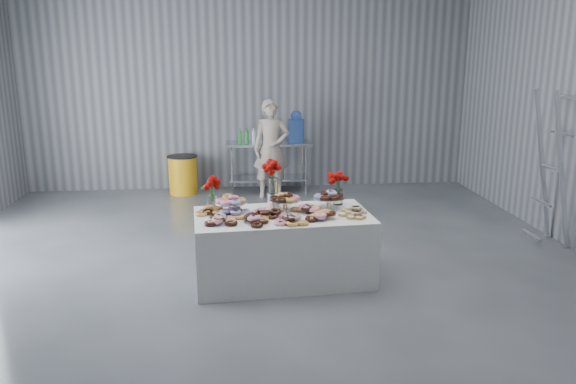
{
  "coord_description": "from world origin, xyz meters",
  "views": [
    {
      "loc": [
        -0.3,
        -5.73,
        2.49
      ],
      "look_at": [
        0.31,
        0.47,
        0.9
      ],
      "focal_mm": 35.0,
      "sensor_mm": 36.0,
      "label": 1
    }
  ],
  "objects_px": {
    "trash_barrel": "(183,175)",
    "water_jug": "(296,128)",
    "person": "(271,149)",
    "stepladder": "(551,168)",
    "display_table": "(283,247)",
    "prep_table": "(268,158)"
  },
  "relations": [
    {
      "from": "display_table",
      "to": "stepladder",
      "type": "height_order",
      "value": "stepladder"
    },
    {
      "from": "display_table",
      "to": "water_jug",
      "type": "xyz_separation_m",
      "value": [
        0.6,
        4.01,
        0.77
      ]
    },
    {
      "from": "person",
      "to": "stepladder",
      "type": "distance_m",
      "value": 4.41
    },
    {
      "from": "person",
      "to": "stepladder",
      "type": "xyz_separation_m",
      "value": [
        3.41,
        -2.79,
        0.17
      ]
    },
    {
      "from": "prep_table",
      "to": "water_jug",
      "type": "xyz_separation_m",
      "value": [
        0.5,
        -0.0,
        0.53
      ]
    },
    {
      "from": "prep_table",
      "to": "stepladder",
      "type": "bearing_deg",
      "value": -42.64
    },
    {
      "from": "person",
      "to": "stepladder",
      "type": "bearing_deg",
      "value": -38.52
    },
    {
      "from": "display_table",
      "to": "trash_barrel",
      "type": "xyz_separation_m",
      "value": [
        -1.42,
        4.01,
        -0.03
      ]
    },
    {
      "from": "water_jug",
      "to": "trash_barrel",
      "type": "distance_m",
      "value": 2.17
    },
    {
      "from": "water_jug",
      "to": "person",
      "type": "bearing_deg",
      "value": -141.66
    },
    {
      "from": "trash_barrel",
      "to": "water_jug",
      "type": "bearing_deg",
      "value": -0.0
    },
    {
      "from": "display_table",
      "to": "stepladder",
      "type": "xyz_separation_m",
      "value": [
        3.54,
        0.85,
        0.64
      ]
    },
    {
      "from": "display_table",
      "to": "person",
      "type": "relative_size",
      "value": 1.13
    },
    {
      "from": "trash_barrel",
      "to": "stepladder",
      "type": "relative_size",
      "value": 0.34
    },
    {
      "from": "stepladder",
      "to": "prep_table",
      "type": "bearing_deg",
      "value": 137.36
    },
    {
      "from": "water_jug",
      "to": "stepladder",
      "type": "bearing_deg",
      "value": -47.14
    },
    {
      "from": "display_table",
      "to": "stepladder",
      "type": "bearing_deg",
      "value": 13.47
    },
    {
      "from": "trash_barrel",
      "to": "person",
      "type": "bearing_deg",
      "value": -13.51
    },
    {
      "from": "trash_barrel",
      "to": "stepladder",
      "type": "xyz_separation_m",
      "value": [
        4.96,
        -3.16,
        0.67
      ]
    },
    {
      "from": "display_table",
      "to": "prep_table",
      "type": "distance_m",
      "value": 4.02
    },
    {
      "from": "prep_table",
      "to": "person",
      "type": "xyz_separation_m",
      "value": [
        0.03,
        -0.37,
        0.22
      ]
    },
    {
      "from": "trash_barrel",
      "to": "stepladder",
      "type": "height_order",
      "value": "stepladder"
    }
  ]
}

